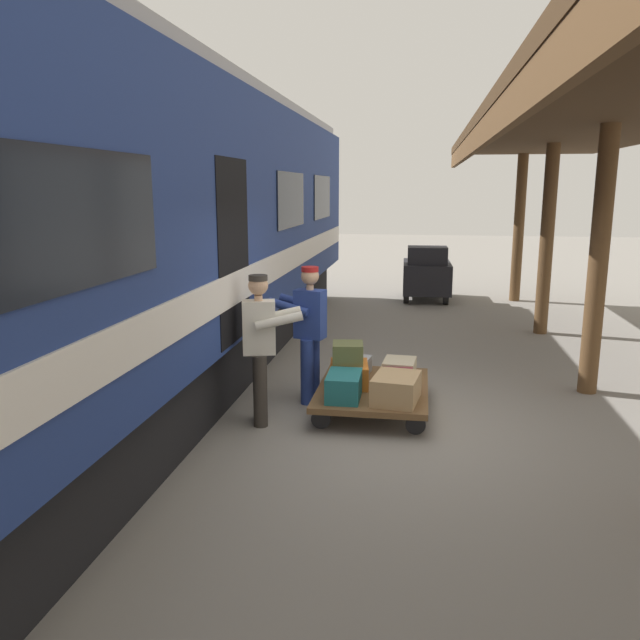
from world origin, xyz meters
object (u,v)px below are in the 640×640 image
(luggage_cart, at_px, (373,390))
(suitcase_gray_aluminum, at_px, (353,366))
(suitcase_burgundy_valise, at_px, (398,380))
(train_car, at_px, (106,240))
(suitcase_teal_softside, at_px, (344,386))
(suitcase_cream_canvas, at_px, (399,368))
(porter_in_overalls, at_px, (309,329))
(porter_by_door, at_px, (261,344))
(suitcase_tan_vintage, at_px, (396,388))
(baggage_tug, at_px, (427,274))
(suitcase_olive_duffel, at_px, (348,353))
(suitcase_orange_carryall, at_px, (349,374))

(luggage_cart, bearing_deg, suitcase_gray_aluminum, -59.01)
(suitcase_burgundy_valise, bearing_deg, train_car, 10.56)
(suitcase_teal_softside, bearing_deg, suitcase_cream_canvas, -120.99)
(train_car, distance_m, luggage_cart, 3.56)
(porter_in_overalls, bearing_deg, porter_by_door, 64.75)
(suitcase_teal_softside, height_order, suitcase_cream_canvas, suitcase_teal_softside)
(train_car, relative_size, suitcase_tan_vintage, 28.11)
(suitcase_gray_aluminum, height_order, suitcase_burgundy_valise, suitcase_gray_aluminum)
(suitcase_teal_softside, bearing_deg, suitcase_gray_aluminum, -90.00)
(baggage_tug, bearing_deg, luggage_cart, 85.27)
(suitcase_gray_aluminum, distance_m, suitcase_burgundy_valise, 0.76)
(train_car, height_order, suitcase_gray_aluminum, train_car)
(porter_by_door, distance_m, baggage_tug, 8.67)
(suitcase_olive_duffel, bearing_deg, suitcase_teal_softside, 92.23)
(suitcase_cream_canvas, relative_size, porter_by_door, 0.28)
(suitcase_burgundy_valise, relative_size, suitcase_orange_carryall, 0.87)
(suitcase_gray_aluminum, relative_size, suitcase_cream_canvas, 0.93)
(porter_by_door, bearing_deg, luggage_cart, -151.89)
(train_car, distance_m, suitcase_orange_carryall, 3.22)
(suitcase_gray_aluminum, bearing_deg, train_car, 22.16)
(suitcase_tan_vintage, relative_size, suitcase_olive_duffel, 1.68)
(porter_in_overalls, bearing_deg, suitcase_cream_canvas, -164.46)
(luggage_cart, distance_m, suitcase_cream_canvas, 0.59)
(luggage_cart, distance_m, baggage_tug, 7.85)
(suitcase_cream_canvas, bearing_deg, luggage_cart, 59.01)
(luggage_cart, bearing_deg, suitcase_olive_duffel, -4.06)
(suitcase_teal_softside, bearing_deg, suitcase_tan_vintage, 180.00)
(luggage_cart, relative_size, suitcase_olive_duffel, 4.82)
(suitcase_teal_softside, distance_m, suitcase_tan_vintage, 0.59)
(suitcase_gray_aluminum, xyz_separation_m, porter_by_door, (0.92, 1.13, 0.53))
(suitcase_tan_vintage, bearing_deg, suitcase_cream_canvas, -90.00)
(baggage_tug, bearing_deg, porter_by_door, 77.63)
(suitcase_cream_canvas, height_order, suitcase_burgundy_valise, suitcase_cream_canvas)
(suitcase_gray_aluminum, distance_m, suitcase_cream_canvas, 0.59)
(train_car, distance_m, porter_in_overalls, 2.58)
(suitcase_teal_softside, distance_m, suitcase_burgundy_valise, 0.77)
(suitcase_orange_carryall, bearing_deg, baggage_tug, -96.86)
(suitcase_cream_canvas, bearing_deg, suitcase_burgundy_valise, 90.00)
(suitcase_gray_aluminum, xyz_separation_m, suitcase_burgundy_valise, (-0.59, 0.49, -0.01))
(suitcase_olive_duffel, bearing_deg, suitcase_cream_canvas, -142.46)
(suitcase_tan_vintage, height_order, suitcase_olive_duffel, suitcase_olive_duffel)
(suitcase_cream_canvas, height_order, porter_in_overalls, porter_in_overalls)
(suitcase_teal_softside, xyz_separation_m, suitcase_orange_carryall, (0.00, -0.49, -0.01))
(suitcase_tan_vintage, bearing_deg, suitcase_gray_aluminum, -59.01)
(suitcase_orange_carryall, relative_size, baggage_tug, 0.31)
(suitcase_gray_aluminum, height_order, porter_in_overalls, porter_in_overalls)
(train_car, bearing_deg, porter_in_overalls, -160.02)
(suitcase_teal_softside, height_order, suitcase_olive_duffel, suitcase_olive_duffel)
(suitcase_burgundy_valise, bearing_deg, suitcase_cream_canvas, -90.00)
(suitcase_burgundy_valise, height_order, suitcase_olive_duffel, suitcase_olive_duffel)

